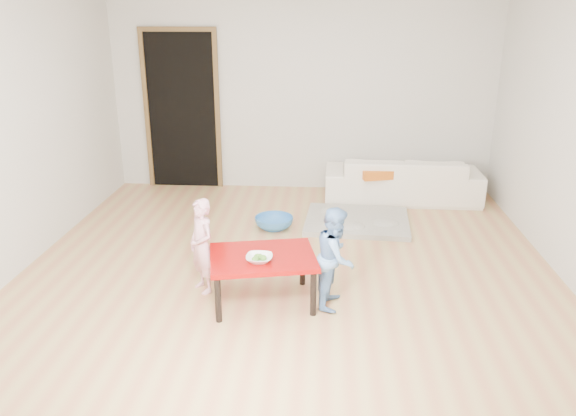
# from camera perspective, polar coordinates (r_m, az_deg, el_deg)

# --- Properties ---
(floor) EXTENTS (5.00, 5.00, 0.01)m
(floor) POSITION_cam_1_polar(r_m,az_deg,el_deg) (5.43, 0.15, -5.76)
(floor) COLOR tan
(floor) RESTS_ON ground
(back_wall) EXTENTS (5.00, 0.02, 2.60)m
(back_wall) POSITION_cam_1_polar(r_m,az_deg,el_deg) (7.48, 1.45, 11.72)
(back_wall) COLOR beige
(back_wall) RESTS_ON floor
(left_wall) EXTENTS (0.02, 5.00, 2.60)m
(left_wall) POSITION_cam_1_polar(r_m,az_deg,el_deg) (5.75, -25.80, 7.37)
(left_wall) COLOR beige
(left_wall) RESTS_ON floor
(doorway) EXTENTS (1.02, 0.08, 2.11)m
(doorway) POSITION_cam_1_polar(r_m,az_deg,el_deg) (7.74, -10.67, 9.59)
(doorway) COLOR brown
(doorway) RESTS_ON back_wall
(sofa) EXTENTS (1.95, 0.78, 0.57)m
(sofa) POSITION_cam_1_polar(r_m,az_deg,el_deg) (7.31, 11.50, 2.98)
(sofa) COLOR white
(sofa) RESTS_ON floor
(cushion) EXTENTS (0.49, 0.45, 0.11)m
(cushion) POSITION_cam_1_polar(r_m,az_deg,el_deg) (6.99, 8.94, 3.61)
(cushion) COLOR #D26317
(cushion) RESTS_ON sofa
(red_table) EXTENTS (0.96, 0.80, 0.43)m
(red_table) POSITION_cam_1_polar(r_m,az_deg,el_deg) (4.70, -2.55, -7.19)
(red_table) COLOR #8C0807
(red_table) RESTS_ON floor
(bowl) EXTENTS (0.21, 0.21, 0.05)m
(bowl) POSITION_cam_1_polar(r_m,az_deg,el_deg) (4.48, -2.93, -5.15)
(bowl) COLOR white
(bowl) RESTS_ON red_table
(broccoli) EXTENTS (0.12, 0.12, 0.06)m
(broccoli) POSITION_cam_1_polar(r_m,az_deg,el_deg) (4.48, -2.93, -5.13)
(broccoli) COLOR #2D5919
(broccoli) RESTS_ON red_table
(child_pink) EXTENTS (0.35, 0.36, 0.84)m
(child_pink) POSITION_cam_1_polar(r_m,az_deg,el_deg) (4.85, -8.74, -3.84)
(child_pink) COLOR #E66982
(child_pink) RESTS_ON floor
(child_blue) EXTENTS (0.39, 0.46, 0.85)m
(child_blue) POSITION_cam_1_polar(r_m,az_deg,el_deg) (4.59, 4.88, -5.00)
(child_blue) COLOR #5B99D3
(child_blue) RESTS_ON floor
(basin) EXTENTS (0.43, 0.43, 0.13)m
(basin) POSITION_cam_1_polar(r_m,az_deg,el_deg) (6.28, -1.43, -1.50)
(basin) COLOR #3173BA
(basin) RESTS_ON floor
(blanket) EXTENTS (1.22, 1.04, 0.06)m
(blanket) POSITION_cam_1_polar(r_m,az_deg,el_deg) (6.48, 7.02, -1.32)
(blanket) COLOR #AEAB99
(blanket) RESTS_ON floor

